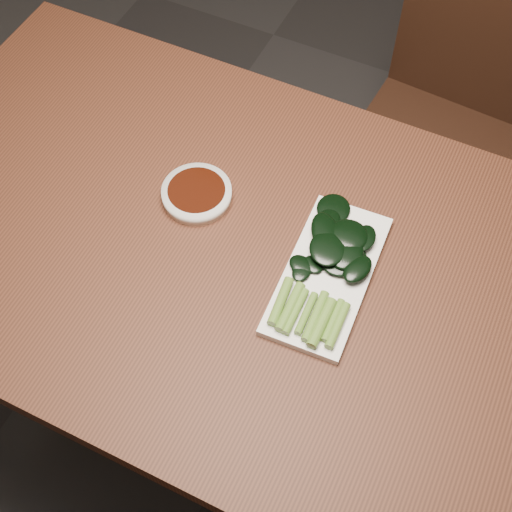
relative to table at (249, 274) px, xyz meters
The scene contains 6 objects.
ground 0.68m from the table, ahead, with size 6.00×6.00×0.00m, color #2A2828.
table is the anchor object (origin of this frame).
chair_far 0.75m from the table, 72.43° to the left, with size 0.48×0.48×0.89m.
sauce_bowl 0.17m from the table, 154.27° to the left, with size 0.13×0.13×0.03m.
serving_plate 0.16m from the table, ahead, with size 0.15×0.30×0.01m.
gai_lan 0.17m from the table, 11.64° to the left, with size 0.15×0.30×0.02m.
Camera 1 is at (0.30, -0.59, 1.78)m, focal length 50.00 mm.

